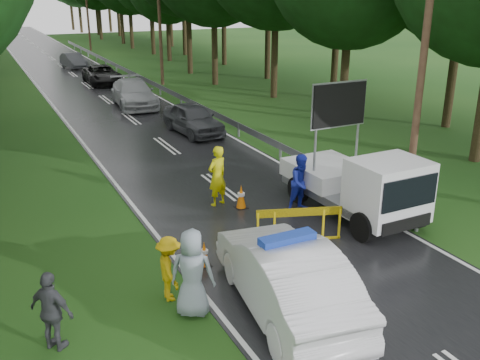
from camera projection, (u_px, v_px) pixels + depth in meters
ground at (312, 257)px, 14.40m from camera, size 160.00×160.00×0.00m
road at (87, 85)px, 39.69m from camera, size 7.00×140.00×0.02m
guardrail at (137, 75)px, 40.78m from camera, size 0.12×60.06×0.70m
utility_pole_near at (424, 49)px, 16.54m from camera, size 1.40×0.24×10.00m
utility_pole_mid at (159, 14)px, 38.47m from camera, size 1.40×0.24×10.00m
utility_pole_far at (87, 5)px, 60.39m from camera, size 1.40×0.24×10.00m
police_sedan at (286, 277)px, 11.75m from camera, size 2.53×5.37×1.87m
work_truck at (360, 184)px, 16.58m from camera, size 2.36×5.12×4.04m
barrier at (299, 216)px, 15.07m from camera, size 2.34×0.86×1.02m
officer at (217, 176)px, 17.53m from camera, size 0.87×0.71×2.04m
civilian at (302, 183)px, 17.18m from camera, size 0.97×0.79×1.88m
bystander_left at (169, 269)px, 12.22m from camera, size 0.65×1.05×1.57m
bystander_mid at (52, 311)px, 10.48m from camera, size 0.98×1.03×1.71m
bystander_right at (192, 273)px, 11.58m from camera, size 1.18×1.07×2.02m
queue_car_first at (193, 119)px, 26.43m from camera, size 2.08×4.49×1.49m
queue_car_second at (134, 93)px, 32.52m from camera, size 2.66×5.64×1.59m
queue_car_third at (102, 75)px, 40.22m from camera, size 2.34×4.98×1.38m
queue_car_fourth at (73, 61)px, 48.22m from camera, size 1.87×4.15×1.32m
cone_center at (275, 244)px, 14.27m from camera, size 0.39×0.39×0.83m
cone_far at (241, 197)px, 17.47m from camera, size 0.39×0.39×0.82m
cone_left_mid at (204, 254)px, 13.83m from camera, size 0.33×0.33×0.71m
cone_right at (372, 206)px, 16.92m from camera, size 0.31×0.31×0.66m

